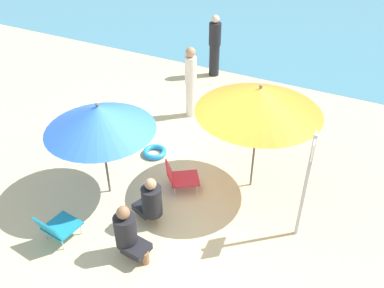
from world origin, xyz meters
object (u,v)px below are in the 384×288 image
warning_sign (308,175)px  umbrella_orange (259,100)px  person_c (215,46)px  person_d (191,81)px  person_b (150,201)px  umbrella_blue (99,118)px  beach_chair_a (179,177)px  beach_chair_b (122,133)px  swim_ring (155,152)px  beach_chair_c (57,227)px  person_a (128,233)px

warning_sign → umbrella_orange: bearing=135.9°
person_c → person_d: same height
person_b → person_c: bearing=-55.9°
umbrella_blue → umbrella_orange: (2.23, 1.32, 0.23)m
umbrella_orange → beach_chair_a: bearing=-148.0°
umbrella_blue → person_d: umbrella_blue is taller
beach_chair_b → swim_ring: beach_chair_b is taller
umbrella_orange → swim_ring: umbrella_orange is taller
beach_chair_c → swim_ring: beach_chair_c is taller
beach_chair_b → person_c: size_ratio=0.40×
person_b → person_a: bearing=115.3°
beach_chair_b → person_d: person_d is taller
umbrella_blue → beach_chair_c: (-0.01, -1.33, -1.26)m
umbrella_orange → beach_chair_c: size_ratio=3.45×
umbrella_blue → beach_chair_b: size_ratio=2.73×
umbrella_blue → beach_chair_a: 1.80m
person_b → warning_sign: warning_sign is taller
person_c → swim_ring: bearing=-78.0°
warning_sign → swim_ring: size_ratio=3.89×
umbrella_blue → person_c: bearing=93.4°
beach_chair_a → beach_chair_b: size_ratio=1.09×
person_a → beach_chair_c: bearing=-160.6°
beach_chair_a → warning_sign: bearing=-36.9°
umbrella_orange → beach_chair_a: (-1.12, -0.70, -1.51)m
umbrella_orange → person_c: (-2.54, 3.97, -0.95)m
beach_chair_c → umbrella_orange: bearing=-33.6°
beach_chair_b → person_a: bearing=26.6°
umbrella_blue → beach_chair_a: size_ratio=2.49×
person_b → warning_sign: size_ratio=0.49×
beach_chair_b → person_a: (1.73, -2.33, 0.12)m
umbrella_blue → person_b: 1.57m
beach_chair_a → person_d: bearing=78.2°
umbrella_blue → umbrella_orange: umbrella_orange is taller
swim_ring → beach_chair_a: bearing=-36.9°
umbrella_blue → person_c: (-0.31, 5.29, -0.71)m
beach_chair_c → person_b: size_ratio=0.65×
umbrella_orange → person_a: size_ratio=2.20×
person_c → warning_sign: warning_sign is taller
person_d → swim_ring: person_d is taller
beach_chair_b → person_d: 1.99m
umbrella_orange → warning_sign: bearing=-36.9°
person_c → swim_ring: size_ratio=3.38×
umbrella_orange → person_d: umbrella_orange is taller
person_a → swim_ring: person_a is taller
person_b → person_d: size_ratio=0.57×
beach_chair_b → person_a: 2.90m
beach_chair_b → beach_chair_c: size_ratio=1.11×
beach_chair_c → swim_ring: bearing=3.2°
beach_chair_b → swim_ring: (0.73, 0.06, -0.29)m
person_a → swim_ring: 2.62m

